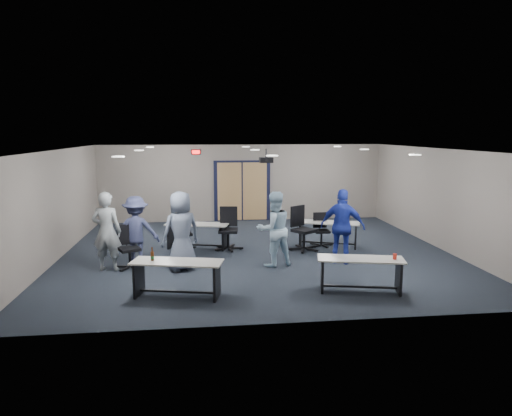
{
  "coord_description": "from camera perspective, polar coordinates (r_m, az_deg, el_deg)",
  "views": [
    {
      "loc": [
        -1.39,
        -11.55,
        3.14
      ],
      "look_at": [
        -0.07,
        -0.3,
        1.24
      ],
      "focal_mm": 32.0,
      "sensor_mm": 36.0,
      "label": 1
    }
  ],
  "objects": [
    {
      "name": "exit_sign",
      "position": [
        16.01,
        -7.52,
        6.95
      ],
      "size": [
        0.32,
        0.07,
        0.18
      ],
      "color": "black",
      "rests_on": "back_wall"
    },
    {
      "name": "back_wall",
      "position": [
        16.21,
        -1.76,
        3.16
      ],
      "size": [
        10.0,
        0.04,
        2.7
      ],
      "primitive_type": "cube",
      "color": "gray",
      "rests_on": "floor"
    },
    {
      "name": "floor",
      "position": [
        12.05,
        0.15,
        -5.6
      ],
      "size": [
        10.0,
        10.0,
        0.0
      ],
      "primitive_type": "plane",
      "color": "black",
      "rests_on": "ground"
    },
    {
      "name": "double_door",
      "position": [
        16.21,
        -1.74,
        2.09
      ],
      "size": [
        2.0,
        0.07,
        2.2
      ],
      "color": "black",
      "rests_on": "back_wall"
    },
    {
      "name": "ceiling_can_lights",
      "position": [
        11.89,
        0.01,
        7.23
      ],
      "size": [
        6.24,
        5.74,
        0.02
      ],
      "primitive_type": null,
      "color": "white",
      "rests_on": "ceiling"
    },
    {
      "name": "person_plaid",
      "position": [
        10.51,
        -9.35,
        -2.87
      ],
      "size": [
        1.06,
        0.92,
        1.82
      ],
      "primitive_type": "imported",
      "rotation": [
        0.0,
        0.0,
        3.6
      ],
      "color": "slate",
      "rests_on": "floor"
    },
    {
      "name": "chair_back_a",
      "position": [
        12.44,
        -9.02,
        -3.05
      ],
      "size": [
        0.7,
        0.7,
        0.93
      ],
      "primitive_type": null,
      "rotation": [
        0.0,
        0.0,
        0.23
      ],
      "color": "black",
      "rests_on": "floor"
    },
    {
      "name": "chair_back_c",
      "position": [
        12.22,
        6.04,
        -2.58
      ],
      "size": [
        1.04,
        1.04,
        1.19
      ],
      "primitive_type": null,
      "rotation": [
        0.0,
        0.0,
        0.61
      ],
      "color": "black",
      "rests_on": "floor"
    },
    {
      "name": "left_wall",
      "position": [
        12.23,
        -23.79,
        0.27
      ],
      "size": [
        0.04,
        9.0,
        2.7
      ],
      "primitive_type": "cube",
      "color": "gray",
      "rests_on": "floor"
    },
    {
      "name": "chair_loose_left",
      "position": [
        10.98,
        -15.56,
        -4.74
      ],
      "size": [
        0.84,
        0.84,
        1.01
      ],
      "primitive_type": null,
      "rotation": [
        0.0,
        0.0,
        0.43
      ],
      "color": "black",
      "rests_on": "floor"
    },
    {
      "name": "person_back",
      "position": [
        11.2,
        -14.75,
        -2.75
      ],
      "size": [
        1.08,
        0.64,
        1.65
      ],
      "primitive_type": "imported",
      "rotation": [
        0.0,
        0.0,
        3.17
      ],
      "color": "#3B416A",
      "rests_on": "floor"
    },
    {
      "name": "chair_back_b",
      "position": [
        12.26,
        -3.5,
        -2.62
      ],
      "size": [
        0.8,
        0.8,
        1.14
      ],
      "primitive_type": null,
      "rotation": [
        0.0,
        0.0,
        -0.12
      ],
      "color": "black",
      "rests_on": "floor"
    },
    {
      "name": "table_front_left",
      "position": [
        8.95,
        -9.87,
        -7.9
      ],
      "size": [
        1.82,
        0.96,
        0.96
      ],
      "rotation": [
        0.0,
        0.0,
        -0.23
      ],
      "color": "#ADACA4",
      "rests_on": "floor"
    },
    {
      "name": "table_back_right",
      "position": [
        12.78,
        9.0,
        -2.68
      ],
      "size": [
        1.78,
        1.1,
        0.69
      ],
      "rotation": [
        0.0,
        0.0,
        -0.34
      ],
      "color": "#ADACA4",
      "rests_on": "floor"
    },
    {
      "name": "chair_back_d",
      "position": [
        12.76,
        8.2,
        -2.72
      ],
      "size": [
        0.58,
        0.58,
        0.92
      ],
      "primitive_type": null,
      "rotation": [
        0.0,
        0.0,
        0.01
      ],
      "color": "black",
      "rests_on": "floor"
    },
    {
      "name": "person_gray",
      "position": [
        10.9,
        -18.16,
        -2.79
      ],
      "size": [
        0.73,
        0.54,
        1.82
      ],
      "primitive_type": "imported",
      "rotation": [
        0.0,
        0.0,
        2.98
      ],
      "color": "#97A0A5",
      "rests_on": "floor"
    },
    {
      "name": "ceiling_projector",
      "position": [
        12.19,
        1.28,
        6.04
      ],
      "size": [
        0.35,
        0.32,
        0.37
      ],
      "color": "black",
      "rests_on": "ceiling"
    },
    {
      "name": "person_navy",
      "position": [
        11.11,
        10.76,
        -2.29
      ],
      "size": [
        1.14,
        0.87,
        1.81
      ],
      "primitive_type": "imported",
      "rotation": [
        0.0,
        0.0,
        2.67
      ],
      "color": "#1C2D9E",
      "rests_on": "floor"
    },
    {
      "name": "table_front_right",
      "position": [
        9.33,
        12.95,
        -7.4
      ],
      "size": [
        1.76,
        0.92,
        0.79
      ],
      "rotation": [
        0.0,
        0.0,
        -0.22
      ],
      "color": "#ADACA4",
      "rests_on": "floor"
    },
    {
      "name": "person_lightblue",
      "position": [
        10.72,
        2.27,
        -2.64
      ],
      "size": [
        1.02,
        0.89,
        1.78
      ],
      "primitive_type": "imported",
      "rotation": [
        0.0,
        0.0,
        3.43
      ],
      "color": "#BCE1F9",
      "rests_on": "floor"
    },
    {
      "name": "right_wall",
      "position": [
        13.32,
        22.03,
        1.08
      ],
      "size": [
        0.04,
        9.0,
        2.7
      ],
      "primitive_type": "cube",
      "color": "gray",
      "rests_on": "floor"
    },
    {
      "name": "front_wall",
      "position": [
        7.41,
        4.34,
        -4.52
      ],
      "size": [
        10.0,
        0.04,
        2.7
      ],
      "primitive_type": "cube",
      "color": "gray",
      "rests_on": "floor"
    },
    {
      "name": "ceiling",
      "position": [
        11.64,
        0.15,
        7.33
      ],
      "size": [
        10.0,
        9.0,
        0.04
      ],
      "primitive_type": "cube",
      "color": "silver",
      "rests_on": "back_wall"
    },
    {
      "name": "table_back_left",
      "position": [
        12.5,
        -7.36,
        -2.92
      ],
      "size": [
        1.78,
        0.97,
        0.69
      ],
      "rotation": [
        0.0,
        0.0,
        -0.25
      ],
      "color": "#ADACA4",
      "rests_on": "floor"
    }
  ]
}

